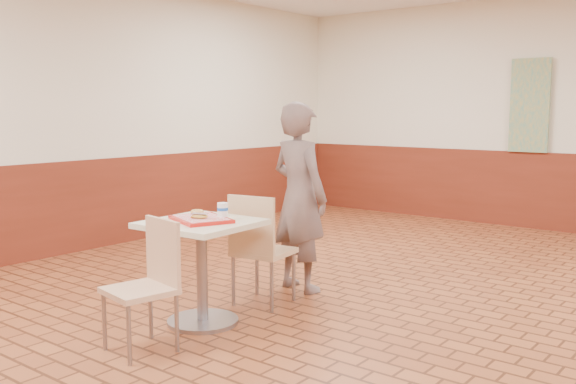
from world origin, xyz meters
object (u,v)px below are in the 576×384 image
Objects in this scene: paper_cup at (223,210)px; serving_tray at (201,219)px; customer at (299,197)px; chair_main_front at (149,278)px; long_john_donut at (199,216)px; chair_main_back at (259,244)px; main_table at (202,255)px; ring_donut at (197,212)px.

serving_tray is at bearing -130.28° from paper_cup.
paper_cup is (0.09, -1.03, 0.03)m from customer.
chair_main_front is 6.14× the size of long_john_donut.
chair_main_back is 0.65m from customer.
main_table is 0.57m from chair_main_front.
ring_donut is (-0.22, 0.64, 0.33)m from chair_main_front.
long_john_donut is (0.16, -0.13, 0.00)m from ring_donut.
long_john_donut is at bearing -39.40° from ring_donut.
chair_main_front reaches higher than long_john_donut.
chair_main_front is 8.67× the size of ring_donut.
chair_main_front is 0.64m from serving_tray.
long_john_donut is (-0.01, -0.62, 0.31)m from chair_main_back.
customer is 16.49× the size of ring_donut.
serving_tray is (0.00, 0.00, 0.26)m from main_table.
chair_main_front is 0.77m from paper_cup.
main_table is at bearing 109.74° from chair_main_front.
serving_tray is at bearing -33.37° from ring_donut.
serving_tray is 0.07m from long_john_donut.
paper_cup reaches higher than main_table.
chair_main_front is 0.61m from long_john_donut.
chair_main_front is 1.14m from chair_main_back.
long_john_donut reaches higher than ring_donut.
customer is at bearing 91.05° from long_john_donut.
long_john_donut reaches higher than serving_tray.
paper_cup is (0.10, 0.12, 0.06)m from serving_tray.
customer is 16.26× the size of paper_cup.
chair_main_back is 0.64m from serving_tray.
chair_main_front reaches higher than main_table.
ring_donut is (-0.13, 0.08, 0.03)m from serving_tray.
chair_main_back is at bearing 102.66° from chair_main_front.
chair_main_front is 8.54× the size of paper_cup.
chair_main_back reaches higher than long_john_donut.
paper_cup is (0.07, 0.17, 0.03)m from long_john_donut.
chair_main_back is at bearing 96.82° from paper_cup.
paper_cup is at bearing 68.61° from long_john_donut.
ring_donut reaches higher than main_table.
serving_tray is 0.17m from paper_cup.
chair_main_front is at bearing 83.12° from chair_main_back.
paper_cup is at bearing 87.56° from chair_main_back.
chair_main_front is at bearing -90.63° from paper_cup.
ring_donut is 0.99× the size of paper_cup.
ring_donut is 0.23m from paper_cup.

